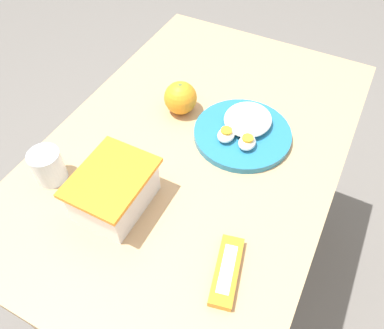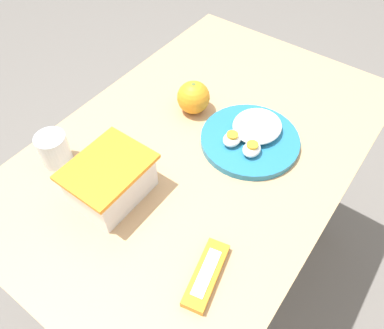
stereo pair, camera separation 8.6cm
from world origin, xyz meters
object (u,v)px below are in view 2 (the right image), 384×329
Objects in this scene: orange_fruit at (193,97)px; drinking_glass at (54,149)px; rice_plate at (251,136)px; food_container at (111,182)px; candy_bar at (206,275)px.

drinking_glass is at bearing 155.18° from orange_fruit.
food_container is at bearing 152.75° from rice_plate.
candy_bar is 0.46m from drinking_glass.
rice_plate is at bearing 17.46° from candy_bar.
food_container is 0.33m from orange_fruit.
candy_bar is (-0.04, -0.28, -0.04)m from food_container.
food_container is 0.37m from rice_plate.
food_container is 0.72× the size of rice_plate.
rice_plate reaches higher than candy_bar.
drinking_glass is (-0.34, 0.16, -0.00)m from orange_fruit.
candy_bar is at bearing -93.67° from drinking_glass.
orange_fruit reaches higher than candy_bar.
orange_fruit is at bearing 3.42° from food_container.
food_container reaches higher than orange_fruit.
drinking_glass is (0.03, 0.46, 0.03)m from candy_bar.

